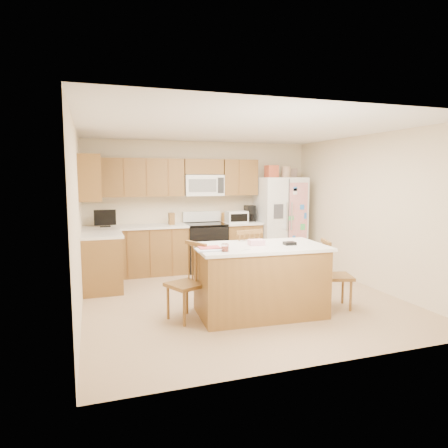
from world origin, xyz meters
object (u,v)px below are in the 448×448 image
object	(u,v)px
refrigerator	(280,221)
stove	(205,246)
windsor_chair_left	(187,284)
windsor_chair_right	(335,276)
island	(260,279)
windsor_chair_back	(243,267)

from	to	relation	value
refrigerator	stove	bearing A→B (deg)	177.70
stove	windsor_chair_left	bearing A→B (deg)	-110.66
stove	windsor_chair_right	xyz separation A→B (m)	(1.10, -2.74, -0.02)
island	windsor_chair_back	world-z (taller)	windsor_chair_back
windsor_chair_right	refrigerator	bearing A→B (deg)	79.96
stove	windsor_chair_left	distance (m)	2.72
stove	windsor_chair_left	world-z (taller)	stove
refrigerator	windsor_chair_back	xyz separation A→B (m)	(-1.56, -1.97, -0.42)
stove	island	xyz separation A→B (m)	(0.00, -2.65, -0.01)
stove	refrigerator	world-z (taller)	refrigerator
stove	refrigerator	size ratio (longest dim) A/B	0.55
refrigerator	windsor_chair_right	distance (m)	2.76
refrigerator	windsor_chair_left	xyz separation A→B (m)	(-2.53, -2.48, -0.45)
windsor_chair_left	island	bearing A→B (deg)	-6.17
stove	windsor_chair_back	size ratio (longest dim) A/B	1.06
stove	island	bearing A→B (deg)	-89.99
island	stove	bearing A→B (deg)	90.01
island	windsor_chair_left	xyz separation A→B (m)	(-0.96, 0.10, -0.00)
windsor_chair_back	windsor_chair_right	xyz separation A→B (m)	(1.09, -0.71, -0.05)
refrigerator	windsor_chair_right	xyz separation A→B (m)	(-0.47, -2.68, -0.47)
windsor_chair_back	refrigerator	bearing A→B (deg)	51.56
windsor_chair_right	island	bearing A→B (deg)	175.30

